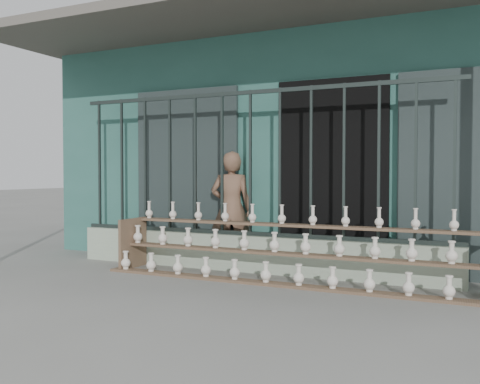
% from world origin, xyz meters
% --- Properties ---
extents(ground, '(60.00, 60.00, 0.00)m').
position_xyz_m(ground, '(0.00, 0.00, 0.00)').
color(ground, slate).
extents(workshop_building, '(7.40, 6.60, 3.21)m').
position_xyz_m(workshop_building, '(0.00, 4.23, 1.62)').
color(workshop_building, '#2D6056').
rests_on(workshop_building, ground).
extents(parapet_wall, '(5.00, 0.20, 0.45)m').
position_xyz_m(parapet_wall, '(0.00, 1.30, 0.23)').
color(parapet_wall, '#A3B59B').
rests_on(parapet_wall, ground).
extents(security_fence, '(5.00, 0.04, 1.80)m').
position_xyz_m(security_fence, '(-0.00, 1.30, 1.35)').
color(security_fence, '#283330').
rests_on(security_fence, parapet_wall).
extents(shelf_rack, '(4.50, 0.68, 0.85)m').
position_xyz_m(shelf_rack, '(0.66, 0.89, 0.36)').
color(shelf_rack, brown).
rests_on(shelf_rack, ground).
extents(elderly_woman, '(0.64, 0.52, 1.51)m').
position_xyz_m(elderly_woman, '(-0.43, 1.64, 0.76)').
color(elderly_woman, brown).
rests_on(elderly_woman, ground).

